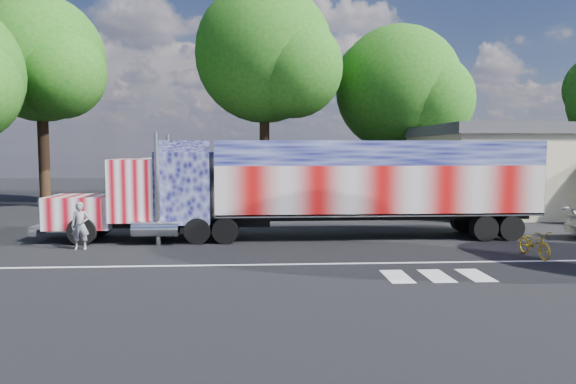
{
  "coord_description": "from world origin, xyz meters",
  "views": [
    {
      "loc": [
        -1.33,
        -19.61,
        3.77
      ],
      "look_at": [
        0.0,
        3.0,
        1.9
      ],
      "focal_mm": 32.0,
      "sensor_mm": 36.0,
      "label": 1
    }
  ],
  "objects": [
    {
      "name": "bicycle",
      "position": [
        8.37,
        -2.34,
        0.49
      ],
      "size": [
        0.74,
        1.88,
        0.97
      ],
      "primitive_type": "imported",
      "rotation": [
        0.0,
        0.0,
        0.05
      ],
      "color": "gold",
      "rests_on": "ground"
    },
    {
      "name": "woman",
      "position": [
        -8.05,
        0.01,
        0.91
      ],
      "size": [
        0.7,
        0.49,
        1.81
      ],
      "primitive_type": "imported",
      "rotation": [
        0.0,
        0.0,
        0.09
      ],
      "color": "slate",
      "rests_on": "ground"
    },
    {
      "name": "tree_ne_a",
      "position": [
        9.23,
        18.22,
        8.22
      ],
      "size": [
        9.73,
        9.27,
        12.9
      ],
      "color": "black",
      "rests_on": "ground"
    },
    {
      "name": "coach_bus",
      "position": [
        -2.05,
        9.65,
        1.71
      ],
      "size": [
        11.34,
        2.64,
        3.3
      ],
      "color": "silver",
      "rests_on": "ground"
    },
    {
      "name": "tree_n_mid",
      "position": [
        -0.69,
        16.87,
        10.39
      ],
      "size": [
        10.12,
        9.64,
        15.28
      ],
      "color": "black",
      "rests_on": "ground"
    },
    {
      "name": "ground",
      "position": [
        0.0,
        0.0,
        0.0
      ],
      "size": [
        100.0,
        100.0,
        0.0
      ],
      "primitive_type": "plane",
      "color": "black"
    },
    {
      "name": "tree_nw_a",
      "position": [
        -15.34,
        15.25,
        9.63
      ],
      "size": [
        8.62,
        8.21,
        13.8
      ],
      "color": "black",
      "rests_on": "ground"
    },
    {
      "name": "lane_markings",
      "position": [
        1.71,
        -3.77,
        0.01
      ],
      "size": [
        30.0,
        2.67,
        0.01
      ],
      "color": "silver",
      "rests_on": "ground"
    },
    {
      "name": "semi_truck",
      "position": [
        1.13,
        2.07,
        2.29
      ],
      "size": [
        20.83,
        3.29,
        4.44
      ],
      "color": "black",
      "rests_on": "ground"
    }
  ]
}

